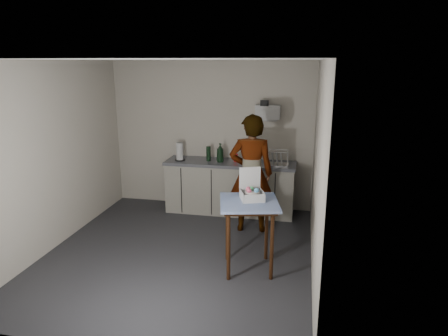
% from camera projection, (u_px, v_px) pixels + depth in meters
% --- Properties ---
extents(ground, '(4.00, 4.00, 0.00)m').
position_uv_depth(ground, '(180.00, 253.00, 5.56)').
color(ground, '#28292D').
rests_on(ground, ground).
extents(wall_back, '(3.60, 0.02, 2.60)m').
position_uv_depth(wall_back, '(211.00, 136.00, 7.11)').
color(wall_back, beige).
rests_on(wall_back, ground).
extents(wall_right, '(0.02, 4.00, 2.60)m').
position_uv_depth(wall_right, '(316.00, 169.00, 4.88)').
color(wall_right, beige).
rests_on(wall_right, ground).
extents(wall_left, '(0.02, 4.00, 2.60)m').
position_uv_depth(wall_left, '(54.00, 156.00, 5.57)').
color(wall_left, beige).
rests_on(wall_left, ground).
extents(ceiling, '(3.60, 4.00, 0.01)m').
position_uv_depth(ceiling, '(173.00, 60.00, 4.89)').
color(ceiling, white).
rests_on(ceiling, wall_back).
extents(kitchen_counter, '(2.24, 0.62, 0.91)m').
position_uv_depth(kitchen_counter, '(230.00, 188.00, 6.98)').
color(kitchen_counter, black).
rests_on(kitchen_counter, ground).
extents(wall_shelf, '(0.42, 0.18, 0.37)m').
position_uv_depth(wall_shelf, '(268.00, 112.00, 6.74)').
color(wall_shelf, silver).
rests_on(wall_shelf, ground).
extents(side_table, '(0.84, 0.84, 0.92)m').
position_uv_depth(side_table, '(249.00, 210.00, 4.93)').
color(side_table, '#3B1A0D').
rests_on(side_table, ground).
extents(standing_man, '(0.73, 0.53, 1.83)m').
position_uv_depth(standing_man, '(251.00, 174.00, 6.09)').
color(standing_man, '#B2A593').
rests_on(standing_man, ground).
extents(soap_bottle, '(0.18, 0.18, 0.33)m').
position_uv_depth(soap_bottle, '(220.00, 153.00, 6.80)').
color(soap_bottle, black).
rests_on(soap_bottle, kitchen_counter).
extents(soda_can, '(0.07, 0.07, 0.13)m').
position_uv_depth(soda_can, '(236.00, 158.00, 6.86)').
color(soda_can, red).
rests_on(soda_can, kitchen_counter).
extents(dark_bottle, '(0.08, 0.08, 0.26)m').
position_uv_depth(dark_bottle, '(208.00, 154.00, 6.88)').
color(dark_bottle, black).
rests_on(dark_bottle, kitchen_counter).
extents(paper_towel, '(0.18, 0.18, 0.31)m').
position_uv_depth(paper_towel, '(180.00, 152.00, 6.91)').
color(paper_towel, black).
rests_on(paper_towel, kitchen_counter).
extents(dish_rack, '(0.35, 0.26, 0.24)m').
position_uv_depth(dish_rack, '(277.00, 162.00, 6.64)').
color(dish_rack, silver).
rests_on(dish_rack, kitchen_counter).
extents(bakery_box, '(0.35, 0.36, 0.38)m').
position_uv_depth(bakery_box, '(252.00, 193.00, 4.95)').
color(bakery_box, silver).
rests_on(bakery_box, side_table).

